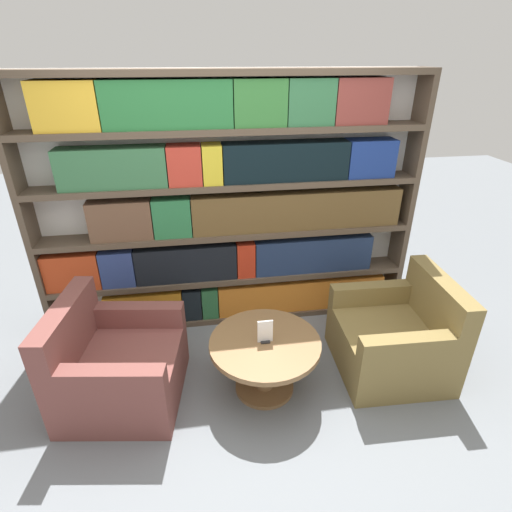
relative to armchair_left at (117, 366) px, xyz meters
name	(u,v)px	position (x,y,z in m)	size (l,w,h in m)	color
ground_plane	(249,412)	(0.92, -0.31, -0.28)	(14.00, 14.00, 0.00)	slate
bookshelf	(231,209)	(0.94, 0.92, 0.81)	(3.29, 0.30, 2.20)	silver
armchair_left	(117,366)	(0.00, 0.00, 0.00)	(0.92, 0.93, 0.80)	brown
armchair_right	(395,338)	(2.14, -0.01, 0.00)	(0.84, 0.85, 0.80)	olive
coffee_table	(265,355)	(1.07, -0.09, 0.04)	(0.81, 0.81, 0.45)	brown
table_sign	(265,333)	(1.07, -0.09, 0.25)	(0.11, 0.06, 0.18)	black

